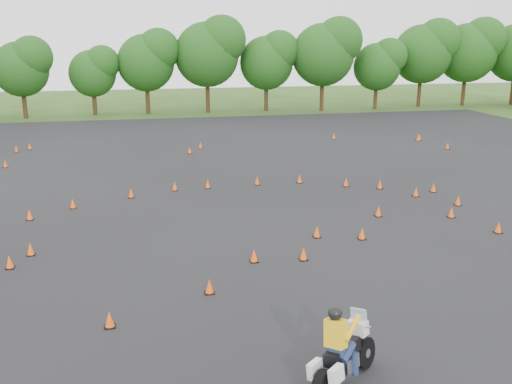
# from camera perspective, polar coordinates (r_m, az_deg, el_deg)

# --- Properties ---
(ground) EXTENTS (140.00, 140.00, 0.00)m
(ground) POSITION_cam_1_polar(r_m,az_deg,el_deg) (21.53, 2.27, -5.84)
(ground) COLOR #2D5119
(ground) RESTS_ON ground
(asphalt_pad) EXTENTS (62.00, 62.00, 0.00)m
(asphalt_pad) POSITION_cam_1_polar(r_m,az_deg,el_deg) (27.07, -0.90, -1.35)
(asphalt_pad) COLOR black
(asphalt_pad) RESTS_ON ground
(treeline) EXTENTS (86.94, 32.19, 10.34)m
(treeline) POSITION_cam_1_polar(r_m,az_deg,el_deg) (54.96, -4.84, 11.96)
(treeline) COLOR #1C4814
(treeline) RESTS_ON ground
(traffic_cones) EXTENTS (32.81, 32.72, 0.45)m
(traffic_cones) POSITION_cam_1_polar(r_m,az_deg,el_deg) (26.98, 0.32, -0.90)
(traffic_cones) COLOR #FF540A
(traffic_cones) RESTS_ON asphalt_pad
(rider_yellow) EXTENTS (2.49, 2.25, 1.99)m
(rider_yellow) POSITION_cam_1_polar(r_m,az_deg,el_deg) (13.50, 9.19, -14.98)
(rider_yellow) COLOR yellow
(rider_yellow) RESTS_ON ground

